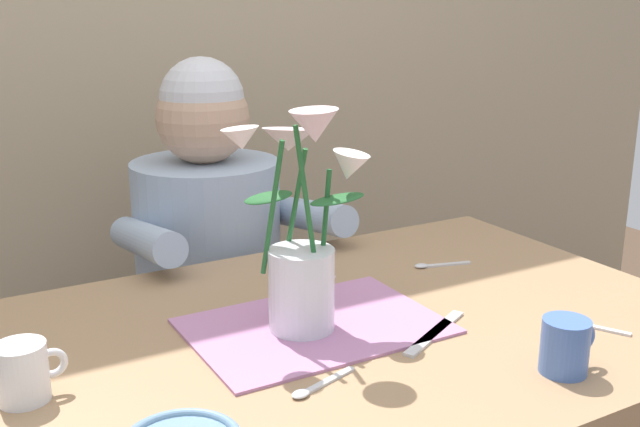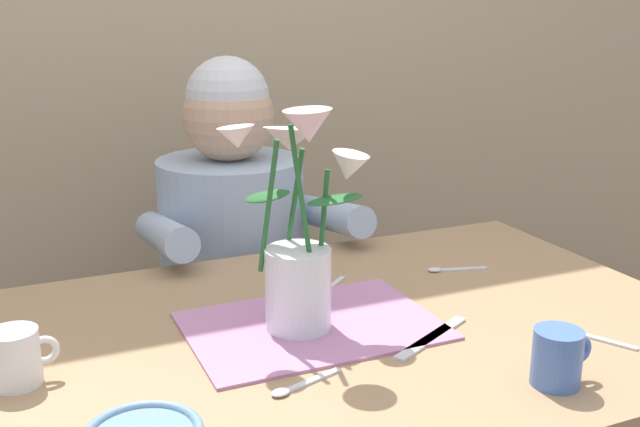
{
  "view_description": "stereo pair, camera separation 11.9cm",
  "coord_description": "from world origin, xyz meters",
  "px_view_note": "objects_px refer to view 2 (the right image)",
  "views": [
    {
      "loc": [
        -0.59,
        -0.95,
        1.25
      ],
      "look_at": [
        -0.02,
        0.05,
        0.92
      ],
      "focal_mm": 41.57,
      "sensor_mm": 36.0,
      "label": 1
    },
    {
      "loc": [
        -0.48,
        -1.0,
        1.25
      ],
      "look_at": [
        -0.02,
        0.05,
        0.92
      ],
      "focal_mm": 41.57,
      "sensor_mm": 36.0,
      "label": 2
    }
  ],
  "objects_px": {
    "tea_cup": "(558,357)",
    "ceramic_mug": "(16,357)",
    "seated_person": "(236,296)",
    "flower_vase": "(299,238)",
    "dinner_knife": "(432,338)"
  },
  "relations": [
    {
      "from": "seated_person",
      "to": "tea_cup",
      "type": "relative_size",
      "value": 12.2
    },
    {
      "from": "tea_cup",
      "to": "dinner_knife",
      "type": "bearing_deg",
      "value": 113.26
    },
    {
      "from": "seated_person",
      "to": "ceramic_mug",
      "type": "distance_m",
      "value": 0.82
    },
    {
      "from": "flower_vase",
      "to": "tea_cup",
      "type": "xyz_separation_m",
      "value": [
        0.25,
        -0.31,
        -0.11
      ]
    },
    {
      "from": "flower_vase",
      "to": "dinner_knife",
      "type": "height_order",
      "value": "flower_vase"
    },
    {
      "from": "flower_vase",
      "to": "seated_person",
      "type": "bearing_deg",
      "value": 82.85
    },
    {
      "from": "dinner_knife",
      "to": "tea_cup",
      "type": "xyz_separation_m",
      "value": [
        0.08,
        -0.19,
        0.04
      ]
    },
    {
      "from": "tea_cup",
      "to": "flower_vase",
      "type": "bearing_deg",
      "value": 129.29
    },
    {
      "from": "seated_person",
      "to": "tea_cup",
      "type": "xyz_separation_m",
      "value": [
        0.18,
        -0.91,
        0.22
      ]
    },
    {
      "from": "dinner_knife",
      "to": "ceramic_mug",
      "type": "bearing_deg",
      "value": 142.39
    },
    {
      "from": "seated_person",
      "to": "tea_cup",
      "type": "bearing_deg",
      "value": -77.48
    },
    {
      "from": "seated_person",
      "to": "tea_cup",
      "type": "height_order",
      "value": "seated_person"
    },
    {
      "from": "tea_cup",
      "to": "ceramic_mug",
      "type": "relative_size",
      "value": 1.0
    },
    {
      "from": "tea_cup",
      "to": "ceramic_mug",
      "type": "height_order",
      "value": "same"
    },
    {
      "from": "seated_person",
      "to": "ceramic_mug",
      "type": "xyz_separation_m",
      "value": [
        -0.5,
        -0.61,
        0.22
      ]
    }
  ]
}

